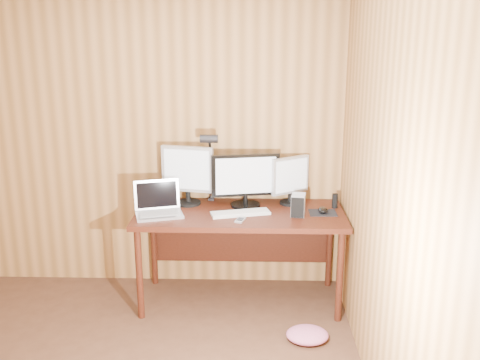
{
  "coord_description": "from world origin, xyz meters",
  "views": [
    {
      "loc": [
        1.04,
        -2.26,
        2.08
      ],
      "look_at": [
        0.93,
        1.58,
        1.02
      ],
      "focal_mm": 40.0,
      "sensor_mm": 36.0,
      "label": 1
    }
  ],
  "objects_px": {
    "monitor_center": "(246,180)",
    "hard_drive": "(298,205)",
    "monitor_right": "(290,179)",
    "speaker": "(335,201)",
    "desk_lamp": "(210,157)",
    "mouse": "(323,210)",
    "monitor_left": "(188,173)",
    "laptop": "(158,206)",
    "keyboard": "(240,213)",
    "phone": "(240,220)",
    "desk": "(240,224)"
  },
  "relations": [
    {
      "from": "monitor_right",
      "to": "desk_lamp",
      "type": "relative_size",
      "value": 0.64
    },
    {
      "from": "monitor_center",
      "to": "hard_drive",
      "type": "bearing_deg",
      "value": -37.98
    },
    {
      "from": "mouse",
      "to": "monitor_center",
      "type": "bearing_deg",
      "value": 178.38
    },
    {
      "from": "monitor_right",
      "to": "laptop",
      "type": "distance_m",
      "value": 1.06
    },
    {
      "from": "monitor_left",
      "to": "speaker",
      "type": "height_order",
      "value": "monitor_left"
    },
    {
      "from": "speaker",
      "to": "monitor_right",
      "type": "bearing_deg",
      "value": 166.01
    },
    {
      "from": "monitor_right",
      "to": "phone",
      "type": "bearing_deg",
      "value": -166.57
    },
    {
      "from": "monitor_right",
      "to": "hard_drive",
      "type": "distance_m",
      "value": 0.3
    },
    {
      "from": "monitor_left",
      "to": "monitor_right",
      "type": "height_order",
      "value": "monitor_left"
    },
    {
      "from": "laptop",
      "to": "mouse",
      "type": "xyz_separation_m",
      "value": [
        1.26,
        0.05,
        -0.04
      ]
    },
    {
      "from": "monitor_center",
      "to": "speaker",
      "type": "xyz_separation_m",
      "value": [
        0.7,
        -0.02,
        -0.16
      ]
    },
    {
      "from": "monitor_left",
      "to": "keyboard",
      "type": "distance_m",
      "value": 0.55
    },
    {
      "from": "desk",
      "to": "keyboard",
      "type": "height_order",
      "value": "keyboard"
    },
    {
      "from": "keyboard",
      "to": "phone",
      "type": "bearing_deg",
      "value": -103.38
    },
    {
      "from": "keyboard",
      "to": "monitor_left",
      "type": "bearing_deg",
      "value": 135.68
    },
    {
      "from": "monitor_left",
      "to": "hard_drive",
      "type": "height_order",
      "value": "monitor_left"
    },
    {
      "from": "phone",
      "to": "speaker",
      "type": "height_order",
      "value": "speaker"
    },
    {
      "from": "mouse",
      "to": "monitor_left",
      "type": "bearing_deg",
      "value": -177.78
    },
    {
      "from": "keyboard",
      "to": "speaker",
      "type": "distance_m",
      "value": 0.76
    },
    {
      "from": "monitor_right",
      "to": "speaker",
      "type": "relative_size",
      "value": 3.46
    },
    {
      "from": "monitor_center",
      "to": "desk_lamp",
      "type": "bearing_deg",
      "value": 152.01
    },
    {
      "from": "mouse",
      "to": "monitor_right",
      "type": "bearing_deg",
      "value": 149.99
    },
    {
      "from": "monitor_center",
      "to": "laptop",
      "type": "bearing_deg",
      "value": -174.15
    },
    {
      "from": "mouse",
      "to": "desk_lamp",
      "type": "relative_size",
      "value": 0.19
    },
    {
      "from": "desk_lamp",
      "to": "hard_drive",
      "type": "bearing_deg",
      "value": -42.67
    },
    {
      "from": "desk",
      "to": "desk_lamp",
      "type": "relative_size",
      "value": 2.62
    },
    {
      "from": "monitor_left",
      "to": "speaker",
      "type": "bearing_deg",
      "value": 9.06
    },
    {
      "from": "mouse",
      "to": "hard_drive",
      "type": "relative_size",
      "value": 0.71
    },
    {
      "from": "keyboard",
      "to": "hard_drive",
      "type": "distance_m",
      "value": 0.44
    },
    {
      "from": "phone",
      "to": "mouse",
      "type": "bearing_deg",
      "value": 34.68
    },
    {
      "from": "monitor_center",
      "to": "laptop",
      "type": "height_order",
      "value": "monitor_center"
    },
    {
      "from": "laptop",
      "to": "speaker",
      "type": "height_order",
      "value": "laptop"
    },
    {
      "from": "monitor_left",
      "to": "monitor_right",
      "type": "xyz_separation_m",
      "value": [
        0.82,
        0.03,
        -0.05
      ]
    },
    {
      "from": "keyboard",
      "to": "desk_lamp",
      "type": "height_order",
      "value": "desk_lamp"
    },
    {
      "from": "monitor_center",
      "to": "hard_drive",
      "type": "relative_size",
      "value": 3.34
    },
    {
      "from": "monitor_right",
      "to": "keyboard",
      "type": "distance_m",
      "value": 0.51
    },
    {
      "from": "laptop",
      "to": "keyboard",
      "type": "distance_m",
      "value": 0.63
    },
    {
      "from": "laptop",
      "to": "mouse",
      "type": "bearing_deg",
      "value": -14.08
    },
    {
      "from": "monitor_left",
      "to": "desk_lamp",
      "type": "distance_m",
      "value": 0.22
    },
    {
      "from": "hard_drive",
      "to": "monitor_right",
      "type": "bearing_deg",
      "value": 108.2
    },
    {
      "from": "keyboard",
      "to": "hard_drive",
      "type": "height_order",
      "value": "hard_drive"
    },
    {
      "from": "hard_drive",
      "to": "desk",
      "type": "bearing_deg",
      "value": 172.39
    },
    {
      "from": "monitor_center",
      "to": "desk_lamp",
      "type": "height_order",
      "value": "desk_lamp"
    },
    {
      "from": "monitor_left",
      "to": "speaker",
      "type": "xyz_separation_m",
      "value": [
        1.17,
        -0.06,
        -0.2
      ]
    },
    {
      "from": "laptop",
      "to": "phone",
      "type": "xyz_separation_m",
      "value": [
        0.63,
        -0.15,
        -0.05
      ]
    },
    {
      "from": "speaker",
      "to": "desk_lamp",
      "type": "relative_size",
      "value": 0.18
    },
    {
      "from": "speaker",
      "to": "hard_drive",
      "type": "bearing_deg",
      "value": -148.46
    },
    {
      "from": "desk_lamp",
      "to": "mouse",
      "type": "bearing_deg",
      "value": -34.78
    },
    {
      "from": "monitor_center",
      "to": "keyboard",
      "type": "bearing_deg",
      "value": -111.1
    },
    {
      "from": "monitor_right",
      "to": "mouse",
      "type": "bearing_deg",
      "value": -76.15
    }
  ]
}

